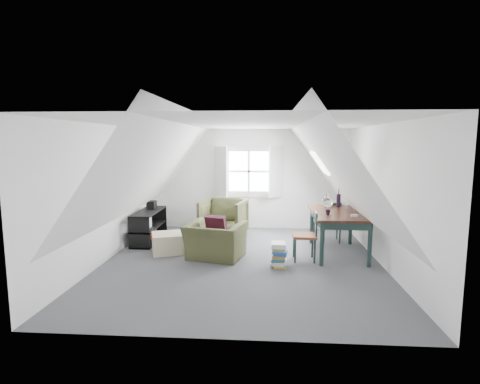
# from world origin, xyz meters

# --- Properties ---
(floor) EXTENTS (5.50, 5.50, 0.00)m
(floor) POSITION_xyz_m (0.00, 0.00, 0.00)
(floor) COLOR #49494D
(floor) RESTS_ON ground
(ceiling) EXTENTS (5.50, 5.50, 0.00)m
(ceiling) POSITION_xyz_m (0.00, 0.00, 2.50)
(ceiling) COLOR white
(ceiling) RESTS_ON wall_back
(wall_back) EXTENTS (5.00, 0.00, 5.00)m
(wall_back) POSITION_xyz_m (0.00, 2.75, 1.25)
(wall_back) COLOR white
(wall_back) RESTS_ON ground
(wall_front) EXTENTS (5.00, 0.00, 5.00)m
(wall_front) POSITION_xyz_m (0.00, -2.75, 1.25)
(wall_front) COLOR white
(wall_front) RESTS_ON ground
(wall_left) EXTENTS (0.00, 5.50, 5.50)m
(wall_left) POSITION_xyz_m (-2.50, 0.00, 1.25)
(wall_left) COLOR white
(wall_left) RESTS_ON ground
(wall_right) EXTENTS (0.00, 5.50, 5.50)m
(wall_right) POSITION_xyz_m (2.50, 0.00, 1.25)
(wall_right) COLOR white
(wall_right) RESTS_ON ground
(slope_left) EXTENTS (3.19, 5.50, 4.48)m
(slope_left) POSITION_xyz_m (-1.55, 0.00, 1.78)
(slope_left) COLOR white
(slope_left) RESTS_ON wall_left
(slope_right) EXTENTS (3.19, 5.50, 4.48)m
(slope_right) POSITION_xyz_m (1.55, 0.00, 1.78)
(slope_right) COLOR white
(slope_right) RESTS_ON wall_right
(dormer_window) EXTENTS (1.71, 0.35, 1.30)m
(dormer_window) POSITION_xyz_m (0.00, 2.68, 1.45)
(dormer_window) COLOR white
(dormer_window) RESTS_ON wall_back
(skylight) EXTENTS (0.35, 0.75, 0.47)m
(skylight) POSITION_xyz_m (1.55, 1.30, 1.75)
(skylight) COLOR white
(skylight) RESTS_ON slope_right
(armchair_near) EXTENTS (1.22, 1.12, 0.67)m
(armchair_near) POSITION_xyz_m (-0.52, 0.18, 0.00)
(armchair_near) COLOR #3E4024
(armchair_near) RESTS_ON floor
(armchair_far) EXTENTS (1.12, 1.15, 0.89)m
(armchair_far) POSITION_xyz_m (-0.53, 1.73, 0.00)
(armchair_far) COLOR #3E4024
(armchair_far) RESTS_ON floor
(throw_pillow) EXTENTS (0.44, 0.33, 0.41)m
(throw_pillow) POSITION_xyz_m (-0.52, 0.33, 0.59)
(throw_pillow) COLOR #3B101D
(throw_pillow) RESTS_ON armchair_near
(ottoman) EXTENTS (0.74, 0.74, 0.39)m
(ottoman) POSITION_xyz_m (-1.51, 0.46, 0.19)
(ottoman) COLOR beige
(ottoman) RESTS_ON floor
(dining_table) EXTENTS (1.01, 1.68, 0.84)m
(dining_table) POSITION_xyz_m (1.84, 0.60, 0.73)
(dining_table) COLOR black
(dining_table) RESTS_ON floor
(demijohn) EXTENTS (0.23, 0.23, 0.32)m
(demijohn) POSITION_xyz_m (1.69, 1.05, 0.97)
(demijohn) COLOR silver
(demijohn) RESTS_ON dining_table
(vase_twigs) EXTENTS (0.09, 0.10, 0.68)m
(vase_twigs) POSITION_xyz_m (1.94, 1.15, 0.99)
(vase_twigs) COLOR black
(vase_twigs) RESTS_ON dining_table
(cup) EXTENTS (0.11, 0.11, 0.09)m
(cup) POSITION_xyz_m (1.59, 0.30, 0.84)
(cup) COLOR black
(cup) RESTS_ON dining_table
(paper_box) EXTENTS (0.12, 0.09, 0.04)m
(paper_box) POSITION_xyz_m (2.04, 0.15, 0.86)
(paper_box) COLOR white
(paper_box) RESTS_ON dining_table
(dining_chair_far) EXTENTS (0.42, 0.42, 0.90)m
(dining_chair_far) POSITION_xyz_m (1.87, 1.52, 0.47)
(dining_chair_far) COLOR brown
(dining_chair_far) RESTS_ON floor
(dining_chair_near) EXTENTS (0.43, 0.43, 0.92)m
(dining_chair_near) POSITION_xyz_m (1.18, 0.16, 0.48)
(dining_chair_near) COLOR brown
(dining_chair_near) RESTS_ON floor
(media_shelf) EXTENTS (0.44, 1.33, 0.68)m
(media_shelf) POSITION_xyz_m (-2.14, 1.24, 0.31)
(media_shelf) COLOR black
(media_shelf) RESTS_ON floor
(electronics_box) EXTENTS (0.18, 0.24, 0.19)m
(electronics_box) POSITION_xyz_m (-2.14, 1.54, 0.76)
(electronics_box) COLOR black
(electronics_box) RESTS_ON media_shelf
(magazine_stack) EXTENTS (0.32, 0.38, 0.42)m
(magazine_stack) POSITION_xyz_m (0.67, -0.23, 0.21)
(magazine_stack) COLOR #B29933
(magazine_stack) RESTS_ON floor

